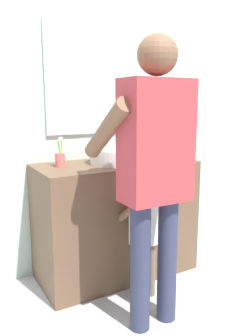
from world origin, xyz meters
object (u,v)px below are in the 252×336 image
soap_bottle (151,150)px  adult_parent (154,160)px  toothbrush_cup (60,159)px  child_toddler (145,227)px

soap_bottle → adult_parent: bearing=-123.1°
soap_bottle → toothbrush_cup: bearing=178.1°
child_toddler → adult_parent: adult_parent is taller
child_toddler → adult_parent: bearing=-113.7°
child_toddler → toothbrush_cup: bearing=131.8°
soap_bottle → adult_parent: (-0.45, -0.69, 0.06)m
soap_bottle → child_toddler: (-0.34, -0.43, -0.44)m
child_toddler → adult_parent: (-0.11, -0.25, 0.50)m
toothbrush_cup → adult_parent: adult_parent is taller
toothbrush_cup → soap_bottle: 0.75m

